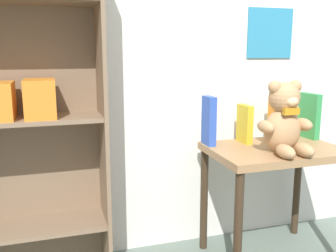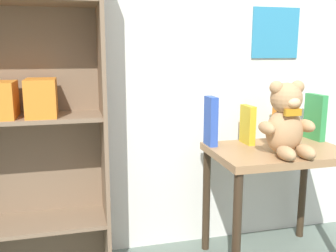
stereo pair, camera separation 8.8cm
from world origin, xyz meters
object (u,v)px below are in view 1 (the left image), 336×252
at_px(book_standing_yellow, 245,124).
at_px(book_standing_green, 309,116).
at_px(bookshelf_side, 20,97).
at_px(book_standing_orange, 276,119).
at_px(display_table, 274,166).
at_px(book_standing_blue, 209,121).
at_px(teddy_bear, 284,120).

distance_m(book_standing_yellow, book_standing_green, 0.39).
height_order(bookshelf_side, book_standing_yellow, bookshelf_side).
distance_m(book_standing_yellow, book_standing_orange, 0.20).
xyz_separation_m(display_table, book_standing_green, (0.29, 0.13, 0.22)).
bearing_deg(book_standing_blue, bookshelf_side, 178.27).
bearing_deg(book_standing_orange, display_table, -125.32).
bearing_deg(book_standing_orange, bookshelf_side, 176.22).
bearing_deg(book_standing_green, display_table, -158.13).
height_order(book_standing_yellow, book_standing_green, book_standing_green).
distance_m(book_standing_orange, book_standing_green, 0.20).
bearing_deg(book_standing_blue, book_standing_yellow, -4.22).
bearing_deg(teddy_bear, bookshelf_side, 166.72).
height_order(bookshelf_side, book_standing_orange, bookshelf_side).
distance_m(display_table, book_standing_orange, 0.27).
xyz_separation_m(bookshelf_side, display_table, (1.17, -0.18, -0.37)).
relative_size(book_standing_blue, book_standing_yellow, 1.25).
distance_m(book_standing_blue, book_standing_green, 0.59).
height_order(book_standing_orange, book_standing_green, book_standing_green).
distance_m(bookshelf_side, book_standing_green, 1.48).
bearing_deg(book_standing_orange, book_standing_blue, 177.56).
xyz_separation_m(display_table, teddy_bear, (-0.02, -0.10, 0.25)).
bearing_deg(book_standing_yellow, bookshelf_side, 177.19).
xyz_separation_m(book_standing_yellow, book_standing_orange, (0.20, 0.02, 0.01)).
relative_size(teddy_bear, book_standing_yellow, 1.71).
relative_size(bookshelf_side, book_standing_blue, 6.27).
bearing_deg(bookshelf_side, book_standing_blue, -1.63).
height_order(teddy_bear, book_standing_blue, teddy_bear).
bearing_deg(book_standing_yellow, book_standing_blue, 175.15).
height_order(book_standing_yellow, book_standing_orange, book_standing_orange).
relative_size(display_table, book_standing_blue, 2.62).
height_order(book_standing_blue, book_standing_green, book_standing_blue).
distance_m(bookshelf_side, teddy_bear, 1.19).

